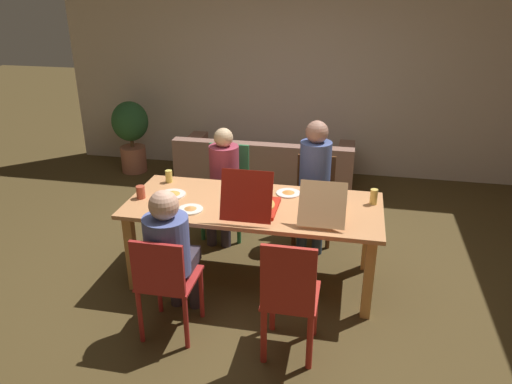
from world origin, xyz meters
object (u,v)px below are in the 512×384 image
object	(u,v)px
chair_0	(314,195)
person_1	(170,247)
chair_3	(289,298)
person_2	(223,176)
potted_plant	(131,131)
pizza_box_1	(252,204)
plate_2	(190,209)
drinking_glass_2	(374,197)
plate_0	(172,194)
chair_1	(165,281)
drinking_glass_0	(141,192)
chair_2	(227,185)
drinking_glass_3	(169,176)
person_0	(314,174)
couch	(266,169)
pizza_box_0	(324,208)
dining_table	(254,213)
drinking_glass_1	(245,181)
plate_1	(288,193)

from	to	relation	value
chair_0	person_1	bearing A→B (deg)	-118.74
chair_3	chair_0	bearing A→B (deg)	90.00
person_2	potted_plant	size ratio (longest dim) A/B	1.17
pizza_box_1	plate_2	distance (m)	0.51
drinking_glass_2	plate_0	bearing A→B (deg)	-174.62
chair_1	plate_0	size ratio (longest dim) A/B	3.63
drinking_glass_0	drinking_glass_2	world-z (taller)	drinking_glass_2
chair_1	drinking_glass_2	world-z (taller)	drinking_glass_2
drinking_glass_2	chair_3	bearing A→B (deg)	-115.96
plate_2	chair_2	bearing A→B (deg)	89.07
pizza_box_1	drinking_glass_3	xyz separation A→B (m)	(-0.89, 0.45, 0.00)
person_0	drinking_glass_2	xyz separation A→B (m)	(0.55, -0.59, 0.07)
person_0	couch	bearing A→B (deg)	118.77
chair_0	person_1	distance (m)	1.92
person_1	chair_2	distance (m)	1.66
pizza_box_0	chair_2	bearing A→B (deg)	138.30
pizza_box_1	plate_0	distance (m)	0.78
plate_2	drinking_glass_0	distance (m)	0.52
person_0	drinking_glass_3	bearing A→B (deg)	-160.36
dining_table	person_1	size ratio (longest dim) A/B	1.86
person_2	drinking_glass_1	world-z (taller)	person_2
pizza_box_0	drinking_glass_1	size ratio (longest dim) A/B	4.15
person_2	pizza_box_1	distance (m)	1.00
plate_1	drinking_glass_0	xyz separation A→B (m)	(-1.25, -0.34, 0.05)
person_1	couch	bearing A→B (deg)	86.17
pizza_box_0	drinking_glass_3	bearing A→B (deg)	165.65
dining_table	drinking_glass_2	size ratio (longest dim) A/B	16.22
person_0	plate_1	size ratio (longest dim) A/B	5.87
drinking_glass_0	drinking_glass_2	size ratio (longest dim) A/B	0.83
plate_0	couch	size ratio (longest dim) A/B	0.11
plate_0	plate_1	xyz separation A→B (m)	(1.01, 0.23, -0.00)
chair_0	drinking_glass_3	bearing A→B (deg)	-155.84
pizza_box_1	drinking_glass_3	world-z (taller)	pizza_box_1
chair_2	pizza_box_0	bearing A→B (deg)	-41.70
person_2	plate_1	xyz separation A→B (m)	(0.73, -0.47, 0.08)
chair_3	person_0	bearing A→B (deg)	90.00
chair_1	plate_0	distance (m)	1.01
pizza_box_0	plate_2	bearing A→B (deg)	-171.26
chair_2	drinking_glass_1	distance (m)	0.72
chair_0	pizza_box_0	bearing A→B (deg)	-81.11
chair_0	chair_3	size ratio (longest dim) A/B	0.89
plate_0	drinking_glass_2	distance (m)	1.75
chair_2	drinking_glass_3	bearing A→B (deg)	-125.47
chair_0	person_0	bearing A→B (deg)	-90.00
chair_2	couch	distance (m)	1.26
potted_plant	pizza_box_0	bearing A→B (deg)	-40.40
person_1	drinking_glass_3	bearing A→B (deg)	110.80
chair_2	drinking_glass_0	world-z (taller)	chair_2
pizza_box_0	potted_plant	xyz separation A→B (m)	(-2.79, 2.38, -0.21)
chair_3	plate_2	world-z (taller)	chair_3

